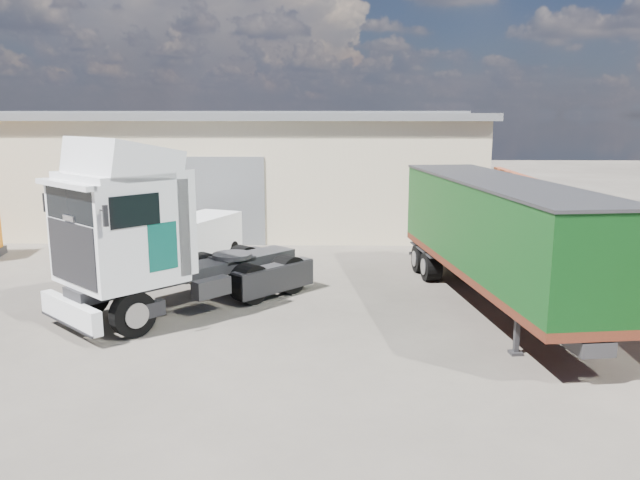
{
  "coord_description": "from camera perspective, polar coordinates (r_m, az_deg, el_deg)",
  "views": [
    {
      "loc": [
        2.99,
        -14.9,
        5.22
      ],
      "look_at": [
        2.45,
        3.0,
        1.63
      ],
      "focal_mm": 35.0,
      "sensor_mm": 36.0,
      "label": 1
    }
  ],
  "objects": [
    {
      "name": "brick_boundary_wall",
      "position": [
        22.91,
        23.51,
        0.41
      ],
      "size": [
        0.35,
        26.0,
        2.5
      ],
      "primitive_type": "cube",
      "color": "brown",
      "rests_on": "ground"
    },
    {
      "name": "ground",
      "position": [
        16.07,
        -9.17,
        -7.76
      ],
      "size": [
        120.0,
        120.0,
        0.0
      ],
      "primitive_type": "plane",
      "color": "#2B2923",
      "rests_on": "ground"
    },
    {
      "name": "warehouse",
      "position": [
        32.28,
        -14.52,
        6.43
      ],
      "size": [
        30.6,
        12.6,
        5.42
      ],
      "color": "#C4B896",
      "rests_on": "ground"
    },
    {
      "name": "box_trailer",
      "position": [
        17.54,
        15.74,
        0.85
      ],
      "size": [
        3.73,
        10.84,
        3.53
      ],
      "rotation": [
        0.0,
        0.0,
        0.14
      ],
      "color": "#2D2D30",
      "rests_on": "ground"
    },
    {
      "name": "tractor_unit",
      "position": [
        16.86,
        -15.16,
        -0.13
      ],
      "size": [
        6.59,
        6.9,
        4.72
      ],
      "rotation": [
        0.0,
        0.0,
        -0.73
      ],
      "color": "black",
      "rests_on": "ground"
    },
    {
      "name": "panel_van",
      "position": [
        22.79,
        -11.56,
        0.02
      ],
      "size": [
        2.92,
        4.28,
        1.62
      ],
      "rotation": [
        0.0,
        0.0,
        -0.37
      ],
      "color": "black",
      "rests_on": "ground"
    }
  ]
}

